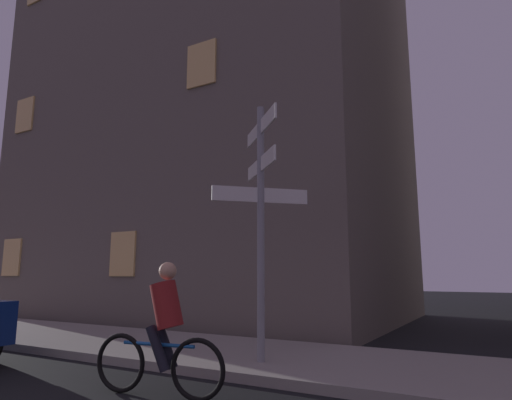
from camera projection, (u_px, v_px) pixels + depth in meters
The scene contains 4 objects.
sidewalk_kerb at pixel (212, 352), 7.96m from camera, with size 40.00×3.01×0.14m, color gray.
signpost at pixel (261, 203), 7.11m from camera, with size 1.19×1.19×4.08m.
cyclist at pixel (162, 333), 5.38m from camera, with size 1.81×0.38×1.61m.
building_left_block at pixel (217, 78), 16.71m from camera, with size 12.57×8.62×17.62m.
Camera 1 is at (4.81, -0.63, 1.46)m, focal length 30.87 mm.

